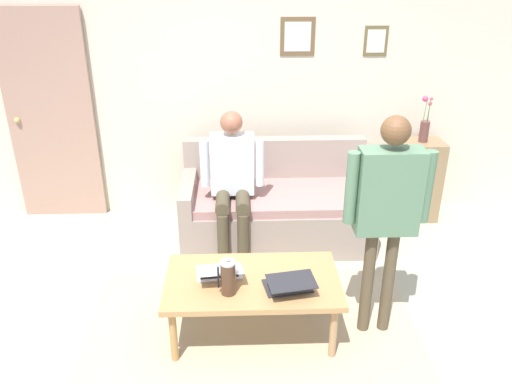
# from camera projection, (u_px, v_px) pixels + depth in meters

# --- Properties ---
(ground_plane) EXTENTS (7.68, 7.68, 0.00)m
(ground_plane) POSITION_uv_depth(u_px,v_px,m) (265.00, 349.00, 3.59)
(ground_plane) COLOR #ABAD92
(area_rug) EXTENTS (2.38, 1.73, 0.01)m
(area_rug) POSITION_uv_depth(u_px,v_px,m) (253.00, 340.00, 3.66)
(area_rug) COLOR tan
(area_rug) RESTS_ON ground_plane
(back_wall) EXTENTS (7.04, 0.11, 2.70)m
(back_wall) POSITION_uv_depth(u_px,v_px,m) (254.00, 81.00, 5.00)
(back_wall) COLOR beige
(back_wall) RESTS_ON ground_plane
(interior_door) EXTENTS (0.82, 0.09, 2.05)m
(interior_door) POSITION_uv_depth(u_px,v_px,m) (51.00, 118.00, 5.00)
(interior_door) COLOR tan
(interior_door) RESTS_ON ground_plane
(couch) EXTENTS (1.73, 0.85, 0.88)m
(couch) POSITION_uv_depth(u_px,v_px,m) (276.00, 207.00, 4.86)
(couch) COLOR gray
(couch) RESTS_ON ground_plane
(coffee_table) EXTENTS (1.20, 0.68, 0.45)m
(coffee_table) POSITION_uv_depth(u_px,v_px,m) (253.00, 285.00, 3.58)
(coffee_table) COLOR tan
(coffee_table) RESTS_ON ground_plane
(laptop_left) EXTENTS (0.36, 0.34, 0.12)m
(laptop_left) POSITION_uv_depth(u_px,v_px,m) (289.00, 284.00, 3.44)
(laptop_left) COLOR #28282D
(laptop_left) RESTS_ON coffee_table
(laptop_center) EXTENTS (0.34, 0.36, 0.13)m
(laptop_center) POSITION_uv_depth(u_px,v_px,m) (219.00, 272.00, 3.57)
(laptop_center) COLOR silver
(laptop_center) RESTS_ON coffee_table
(french_press) EXTENTS (0.12, 0.10, 0.27)m
(french_press) POSITION_uv_depth(u_px,v_px,m) (228.00, 277.00, 3.37)
(french_press) COLOR #4C3323
(french_press) RESTS_ON coffee_table
(side_shelf) EXTENTS (0.42, 0.32, 0.81)m
(side_shelf) POSITION_uv_depth(u_px,v_px,m) (417.00, 180.00, 5.19)
(side_shelf) COLOR #8C714E
(side_shelf) RESTS_ON ground_plane
(flower_vase) EXTENTS (0.10, 0.09, 0.44)m
(flower_vase) POSITION_uv_depth(u_px,v_px,m) (425.00, 127.00, 4.96)
(flower_vase) COLOR brown
(flower_vase) RESTS_ON side_shelf
(person_standing) EXTENTS (0.56, 0.19, 1.60)m
(person_standing) POSITION_uv_depth(u_px,v_px,m) (387.00, 202.00, 3.35)
(person_standing) COLOR brown
(person_standing) RESTS_ON ground_plane
(person_seated) EXTENTS (0.55, 0.51, 1.28)m
(person_seated) POSITION_uv_depth(u_px,v_px,m) (232.00, 176.00, 4.47)
(person_seated) COLOR #4A412E
(person_seated) RESTS_ON ground_plane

